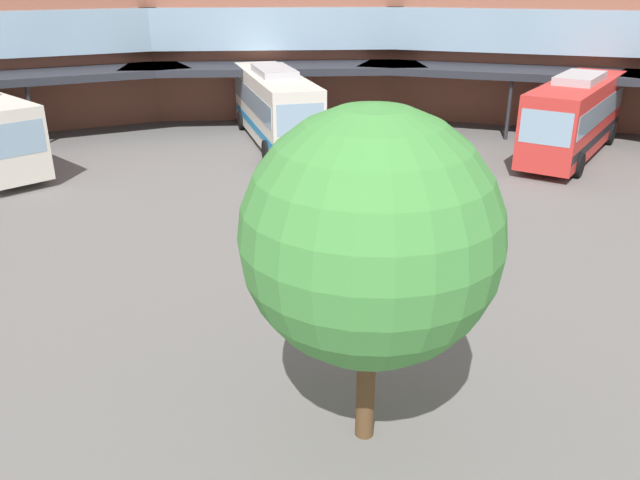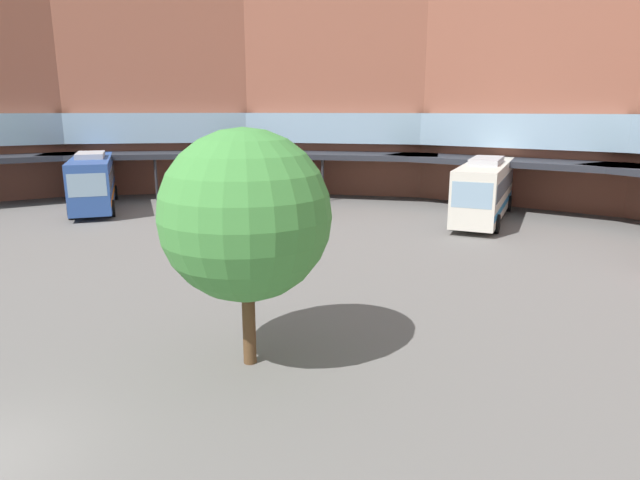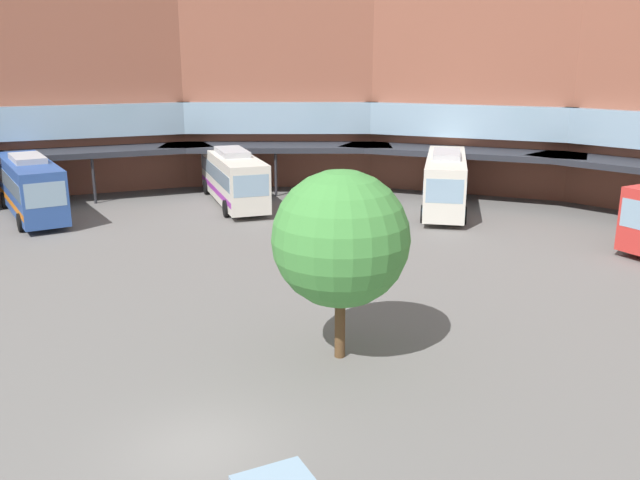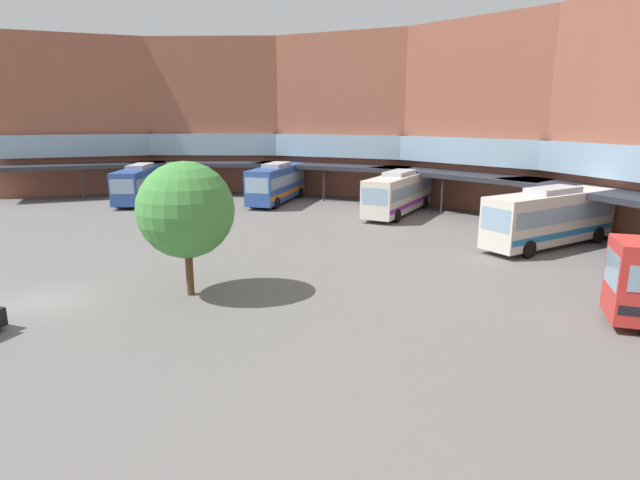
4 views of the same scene
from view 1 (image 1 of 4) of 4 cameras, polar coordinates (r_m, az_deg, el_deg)
The scene contains 3 objects.
bus_0 at distance 34.19m, azimuth -4.04°, elevation 11.89°, with size 4.60×11.21×3.96m.
bus_3 at distance 33.90m, azimuth 21.78°, elevation 10.30°, with size 8.34×9.80×3.99m.
plaza_tree at distance 10.95m, azimuth 4.54°, elevation 0.26°, with size 4.56×4.56×6.47m.
Camera 1 is at (-0.19, -3.39, 8.34)m, focal length 35.80 mm.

